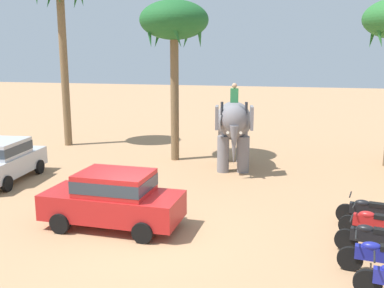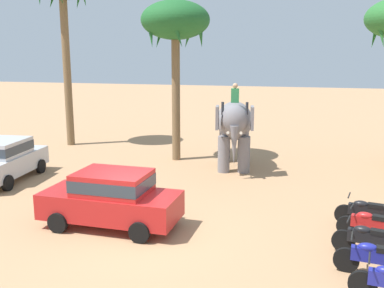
# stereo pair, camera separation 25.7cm
# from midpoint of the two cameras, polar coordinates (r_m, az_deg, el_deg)

# --- Properties ---
(ground_plane) EXTENTS (120.00, 120.00, 0.00)m
(ground_plane) POSITION_cam_midpoint_polar(r_m,az_deg,el_deg) (12.83, -6.77, -11.74)
(ground_plane) COLOR tan
(car_sedan_foreground) EXTENTS (4.13, 1.94, 1.70)m
(car_sedan_foreground) POSITION_cam_midpoint_polar(r_m,az_deg,el_deg) (13.21, -9.93, -6.82)
(car_sedan_foreground) COLOR red
(car_sedan_foreground) RESTS_ON ground
(car_parked_far_side) EXTENTS (2.19, 4.25, 1.70)m
(car_parked_far_side) POSITION_cam_midpoint_polar(r_m,az_deg,el_deg) (19.23, -22.98, -1.74)
(car_parked_far_side) COLOR #B7BABF
(car_parked_far_side) RESTS_ON ground
(elephant_with_mahout) EXTENTS (2.13, 3.99, 3.88)m
(elephant_with_mahout) POSITION_cam_midpoint_polar(r_m,az_deg,el_deg) (19.53, 5.94, 2.50)
(elephant_with_mahout) COLOR slate
(elephant_with_mahout) RESTS_ON ground
(motorcycle_second_in_row) EXTENTS (1.80, 0.55, 0.94)m
(motorcycle_second_in_row) POSITION_cam_midpoint_polar(r_m,az_deg,el_deg) (11.27, 23.30, -13.51)
(motorcycle_second_in_row) COLOR black
(motorcycle_second_in_row) RESTS_ON ground
(motorcycle_mid_row) EXTENTS (1.78, 0.62, 0.94)m
(motorcycle_mid_row) POSITION_cam_midpoint_polar(r_m,az_deg,el_deg) (12.23, 22.62, -11.45)
(motorcycle_mid_row) COLOR black
(motorcycle_mid_row) RESTS_ON ground
(motorcycle_fourth_in_row) EXTENTS (1.77, 0.66, 0.94)m
(motorcycle_fourth_in_row) POSITION_cam_midpoint_polar(r_m,az_deg,el_deg) (13.24, 22.79, -9.69)
(motorcycle_fourth_in_row) COLOR black
(motorcycle_fourth_in_row) RESTS_ON ground
(motorcycle_far_in_row) EXTENTS (1.79, 0.58, 0.94)m
(motorcycle_far_in_row) POSITION_cam_midpoint_polar(r_m,az_deg,el_deg) (14.17, 22.27, -8.25)
(motorcycle_far_in_row) COLOR black
(motorcycle_far_in_row) RESTS_ON ground
(palm_tree_behind_elephant) EXTENTS (3.20, 3.20, 7.53)m
(palm_tree_behind_elephant) POSITION_cam_midpoint_polar(r_m,az_deg,el_deg) (20.90, -1.82, 15.37)
(palm_tree_behind_elephant) COLOR brown
(palm_tree_behind_elephant) RESTS_ON ground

